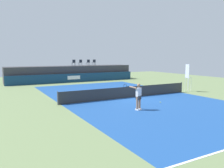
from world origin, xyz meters
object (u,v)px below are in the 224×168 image
net_post_near (58,98)px  net_post_far (181,87)px  umpire_chair (188,76)px  tennis_ball (160,102)px  tennis_player (138,96)px  spectator_chair_right (94,62)px  spectator_chair_far_left (74,62)px  spectator_chair_center (88,62)px  spectator_chair_left (80,62)px

net_post_near → net_post_far: size_ratio=1.00×
umpire_chair → net_post_far: bearing=179.4°
net_post_far → tennis_ball: (-5.31, -3.01, -0.46)m
tennis_player → spectator_chair_right: bearing=74.0°
spectator_chair_far_left → tennis_player: size_ratio=0.50×
tennis_ball → net_post_far: bearing=29.6°
net_post_near → tennis_ball: bearing=-23.0°
tennis_player → umpire_chair: bearing=24.5°
spectator_chair_right → net_post_far: size_ratio=0.89×
net_post_far → tennis_player: bearing=-153.4°
spectator_chair_center → net_post_far: spectator_chair_center is taller
spectator_chair_center → tennis_ball: (-1.67, -18.19, -2.66)m
spectator_chair_left → spectator_chair_center: same height
spectator_chair_far_left → tennis_ball: spectator_chair_far_left is taller
spectator_chair_left → umpire_chair: 16.32m
spectator_chair_far_left → net_post_far: size_ratio=0.89×
net_post_near → umpire_chair: bearing=-0.0°
tennis_ball → spectator_chair_left: bearing=88.5°
tennis_ball → umpire_chair: bearing=26.2°
spectator_chair_left → spectator_chair_center: 1.20m
net_post_near → spectator_chair_far_left: bearing=66.8°
spectator_chair_center → tennis_ball: 18.46m
spectator_chair_right → tennis_ball: spectator_chair_right is taller
net_post_near → tennis_player: size_ratio=0.56×
net_post_far → tennis_ball: net_post_far is taller
spectator_chair_right → umpire_chair: size_ratio=0.32×
spectator_chair_left → tennis_player: 19.72m
net_post_far → spectator_chair_center: bearing=103.5°
spectator_chair_far_left → spectator_chair_center: size_ratio=1.00×
umpire_chair → net_post_far: (-0.81, 0.01, -1.09)m
spectator_chair_center → net_post_near: size_ratio=0.89×
spectator_chair_left → spectator_chair_right: (2.23, 0.07, 0.00)m
spectator_chair_left → tennis_ball: 18.47m
spectator_chair_center → umpire_chair: (4.44, -15.18, -1.11)m
spectator_chair_far_left → net_post_near: 16.71m
spectator_chair_left → net_post_near: spectator_chair_left is taller
spectator_chair_far_left → umpire_chair: size_ratio=0.32×
spectator_chair_right → tennis_ball: (-2.70, -18.35, -2.66)m
net_post_near → net_post_far: same height
spectator_chair_left → spectator_chair_far_left: bearing=-178.1°
spectator_chair_far_left → net_post_far: 16.47m
net_post_near → tennis_ball: net_post_near is taller
spectator_chair_center → tennis_player: bearing=-103.2°
umpire_chair → net_post_near: umpire_chair is taller
spectator_chair_far_left → spectator_chair_left: bearing=1.9°
spectator_chair_left → net_post_near: size_ratio=0.89×
umpire_chair → net_post_near: 13.25m
spectator_chair_right → tennis_player: size_ratio=0.50×
spectator_chair_left → net_post_near: bearing=-116.4°
spectator_chair_center → tennis_player: spectator_chair_center is taller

